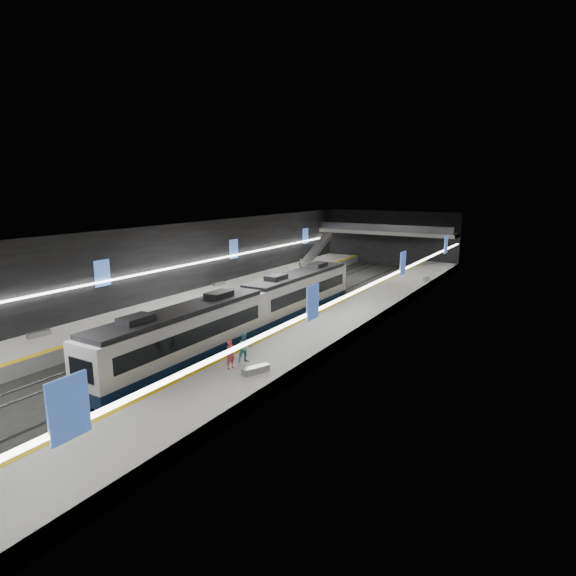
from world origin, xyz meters
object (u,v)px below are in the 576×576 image
Objects in this scene: escalator at (317,249)px; passenger_left_a at (301,266)px; bench_right_near at (256,370)px; passenger_right_b at (245,348)px; bench_left_near at (39,334)px; bench_right_far at (426,279)px; bench_left_far at (219,284)px; passenger_right_a at (231,355)px; train at (250,310)px.

passenger_left_a is at bearing -76.22° from escalator.
bench_right_near is 2.04m from passenger_right_b.
passenger_right_b is (15.76, 3.44, 0.74)m from bench_left_near.
bench_right_far is at bearing 111.69° from bench_right_near.
bench_right_far is at bearing 45.16° from bench_left_far.
escalator reaches higher than bench_left_near.
escalator is 4.97× the size of bench_left_far.
bench_left_near is at bearing 108.06° from passenger_right_a.
passenger_right_a is (15.66, 2.15, 0.70)m from bench_left_near.
escalator is 4.73× the size of passenger_left_a.
passenger_right_b is (-1.55, 1.10, 0.73)m from bench_right_near.
escalator is 41.12m from passenger_right_a.
bench_right_near is at bearing 42.52° from passenger_left_a.
passenger_left_a is (-12.38, 30.36, -0.05)m from passenger_right_a.
train is 18.83× the size of bench_right_far.
passenger_right_a is (-2.62, -32.93, 0.70)m from bench_right_far.
passenger_right_a is 1.30m from passenger_right_b.
bench_left_far is 0.90× the size of passenger_right_a.
train reaches higher than bench_right_far.
bench_left_far is at bearing -94.51° from escalator.
bench_right_near is 1.06× the size of bench_right_far.
bench_left_near is 0.95× the size of passenger_left_a.
escalator is at bearing 108.26° from train.
escalator is 17.97m from bench_right_far.
passenger_right_b reaches higher than bench_left_far.
bench_right_far is at bearing -18.17° from escalator.
bench_right_far is 15.23m from passenger_left_a.
train is 18.74× the size of bench_left_near.
passenger_right_b is (0.10, 1.30, 0.04)m from passenger_right_a.
passenger_right_a reaches higher than bench_right_far.
bench_left_far reaches higher than bench_right_far.
train is 16.04× the size of passenger_right_b.
passenger_right_a is (15.95, -18.61, 0.70)m from bench_left_far.
passenger_right_a reaches higher than bench_right_near.
passenger_right_a reaches higher than bench_left_near.
bench_left_far is 25.47m from bench_right_near.
bench_right_near is 0.95× the size of passenger_right_a.
passenger_left_a is at bearing 32.45° from passenger_right_a.
train is at bearing -34.47° from bench_left_far.
bench_left_near is at bearing -91.80° from escalator.
escalator is 4.99× the size of bench_left_near.
train reaches higher than passenger_left_a.
escalator is 4.27× the size of passenger_right_b.
passenger_left_a is at bearing 56.19° from passenger_right_b.
passenger_right_b is at bearing -39.65° from bench_left_far.
passenger_right_a is (-1.65, -0.19, 0.69)m from bench_right_near.
passenger_right_b is at bearing -68.74° from escalator.
bench_right_near is at bearing -95.69° from bench_right_far.
passenger_left_a is at bearing 80.62° from bench_left_far.
train reaches higher than bench_right_near.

